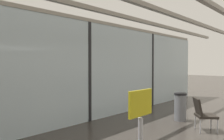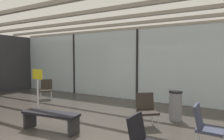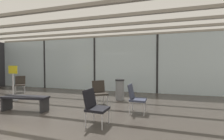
% 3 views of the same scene
% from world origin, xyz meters
% --- Properties ---
extents(glass_curtain_wall, '(14.00, 0.08, 3.05)m').
position_xyz_m(glass_curtain_wall, '(0.00, 5.20, 1.52)').
color(glass_curtain_wall, silver).
rests_on(glass_curtain_wall, ground).
extents(window_mullion_1, '(0.10, 0.12, 3.05)m').
position_xyz_m(window_mullion_1, '(0.00, 5.20, 1.52)').
color(window_mullion_1, black).
rests_on(window_mullion_1, ground).
extents(window_mullion_2, '(0.10, 0.12, 3.05)m').
position_xyz_m(window_mullion_2, '(3.50, 5.20, 1.52)').
color(window_mullion_2, black).
rests_on(window_mullion_2, ground).
extents(parked_airplane, '(12.12, 3.96, 3.96)m').
position_xyz_m(parked_airplane, '(0.20, 11.18, 1.98)').
color(parked_airplane, silver).
rests_on(parked_airplane, ground).
extents(lounge_chair_4, '(0.70, 0.71, 0.87)m').
position_xyz_m(lounge_chair_4, '(1.42, 2.29, 0.49)').
color(lounge_chair_4, '#28231E').
rests_on(lounge_chair_4, ground).
extents(trash_bin, '(0.38, 0.38, 0.86)m').
position_xyz_m(trash_bin, '(2.00, 3.18, 0.43)').
color(trash_bin, slate).
rests_on(trash_bin, ground).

